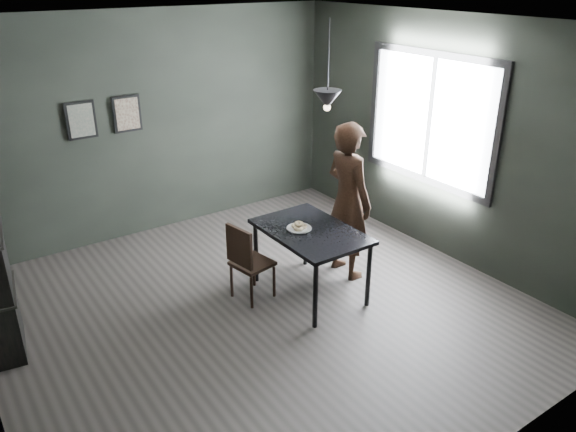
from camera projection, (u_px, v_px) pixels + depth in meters
ground at (263, 310)px, 5.77m from camera, size 5.00×5.00×0.00m
back_wall at (155, 125)px, 7.08m from camera, size 5.00×0.10×2.80m
ceiling at (257, 24)px, 4.63m from camera, size 5.00×5.00×0.02m
window_assembly at (430, 119)px, 6.56m from camera, size 0.04×1.96×1.56m
cafe_table at (311, 237)px, 5.81m from camera, size 0.80×1.20×0.75m
white_plate at (299, 229)px, 5.78m from camera, size 0.23×0.23×0.01m
donut_pile at (299, 226)px, 5.77m from camera, size 0.17×0.17×0.08m
woman at (348, 201)px, 6.14m from camera, size 0.43×0.65×1.77m
wood_chair at (247, 258)px, 5.76m from camera, size 0.43×0.43×0.86m
pendant_lamp at (327, 99)px, 5.46m from camera, size 0.28×0.28×0.86m
framed_print_left at (81, 120)px, 6.51m from camera, size 0.34×0.04×0.44m
framed_print_right at (127, 114)px, 6.79m from camera, size 0.34×0.04×0.44m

